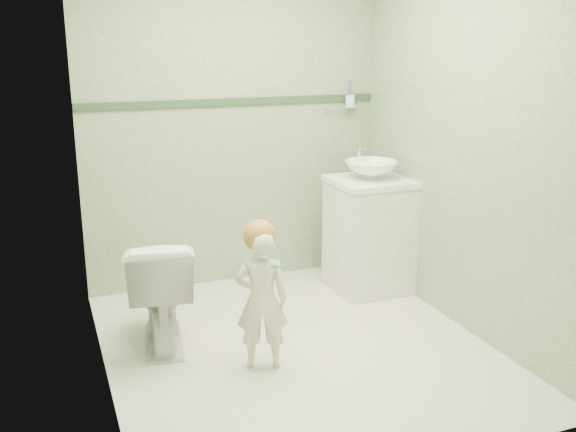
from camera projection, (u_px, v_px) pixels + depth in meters
name	position (u px, v px, depth m)	size (l,w,h in m)	color
ground	(297.00, 347.00, 3.93)	(2.50, 2.50, 0.00)	beige
room_shell	(298.00, 149.00, 3.62)	(2.50, 2.54, 2.40)	gray
trim_stripe	(233.00, 102.00, 4.69)	(2.20, 0.02, 0.05)	#284428
vanity	(369.00, 237.00, 4.75)	(0.52, 0.50, 0.80)	beige
counter	(371.00, 181.00, 4.64)	(0.54, 0.52, 0.04)	white
basin	(371.00, 170.00, 4.62)	(0.37, 0.37, 0.13)	white
faucet	(359.00, 154.00, 4.76)	(0.03, 0.13, 0.18)	silver
cup_holder	(349.00, 101.00, 4.95)	(0.26, 0.07, 0.21)	silver
toilet	(160.00, 290.00, 3.90)	(0.38, 0.67, 0.69)	white
toddler	(262.00, 300.00, 3.61)	(0.29, 0.19, 0.80)	beige
hair_cap	(259.00, 236.00, 3.54)	(0.18, 0.18, 0.18)	#A16C32
teal_toothbrush	(276.00, 266.00, 3.43)	(0.11, 0.14, 0.08)	#0D9A77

